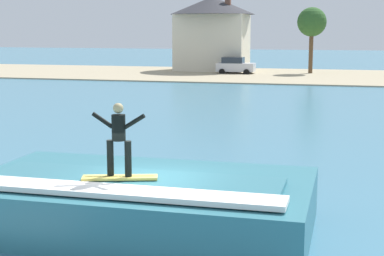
{
  "coord_description": "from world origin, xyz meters",
  "views": [
    {
      "loc": [
        4.56,
        -13.21,
        4.85
      ],
      "look_at": [
        -0.24,
        5.15,
        1.71
      ],
      "focal_mm": 56.1,
      "sensor_mm": 36.0,
      "label": 1
    }
  ],
  "objects_px": {
    "car_near_shore": "(235,66)",
    "house_with_chimney": "(212,29)",
    "surfer": "(119,135)",
    "tree_short_bushy": "(312,23)",
    "wave_crest": "(140,203)",
    "surfboard": "(120,177)"
  },
  "relations": [
    {
      "from": "surfer",
      "to": "house_with_chimney",
      "type": "xyz_separation_m",
      "value": [
        -10.24,
        55.15,
        2.43
      ]
    },
    {
      "from": "surfboard",
      "to": "house_with_chimney",
      "type": "xyz_separation_m",
      "value": [
        -10.26,
        55.18,
        3.43
      ]
    },
    {
      "from": "car_near_shore",
      "to": "surfer",
      "type": "bearing_deg",
      "value": -82.43
    },
    {
      "from": "tree_short_bushy",
      "to": "surfboard",
      "type": "bearing_deg",
      "value": -91.11
    },
    {
      "from": "surfer",
      "to": "car_near_shore",
      "type": "xyz_separation_m",
      "value": [
        -6.78,
        51.06,
        -1.48
      ]
    },
    {
      "from": "wave_crest",
      "to": "surfer",
      "type": "xyz_separation_m",
      "value": [
        -0.28,
        -0.62,
        1.77
      ]
    },
    {
      "from": "surfer",
      "to": "tree_short_bushy",
      "type": "bearing_deg",
      "value": 88.87
    },
    {
      "from": "surfboard",
      "to": "house_with_chimney",
      "type": "relative_size",
      "value": 0.18
    },
    {
      "from": "surfboard",
      "to": "surfer",
      "type": "xyz_separation_m",
      "value": [
        -0.02,
        0.03,
        1.0
      ]
    },
    {
      "from": "wave_crest",
      "to": "car_near_shore",
      "type": "distance_m",
      "value": 50.93
    },
    {
      "from": "car_near_shore",
      "to": "house_with_chimney",
      "type": "relative_size",
      "value": 0.42
    },
    {
      "from": "wave_crest",
      "to": "surfboard",
      "type": "distance_m",
      "value": 1.04
    },
    {
      "from": "car_near_shore",
      "to": "house_with_chimney",
      "type": "height_order",
      "value": "house_with_chimney"
    },
    {
      "from": "wave_crest",
      "to": "car_near_shore",
      "type": "bearing_deg",
      "value": 97.97
    },
    {
      "from": "car_near_shore",
      "to": "tree_short_bushy",
      "type": "bearing_deg",
      "value": 15.85
    },
    {
      "from": "surfboard",
      "to": "surfer",
      "type": "height_order",
      "value": "surfer"
    },
    {
      "from": "wave_crest",
      "to": "car_near_shore",
      "type": "height_order",
      "value": "car_near_shore"
    },
    {
      "from": "surfer",
      "to": "tree_short_bushy",
      "type": "height_order",
      "value": "tree_short_bushy"
    },
    {
      "from": "car_near_shore",
      "to": "tree_short_bushy",
      "type": "distance_m",
      "value": 9.32
    },
    {
      "from": "tree_short_bushy",
      "to": "surfer",
      "type": "bearing_deg",
      "value": -91.13
    },
    {
      "from": "wave_crest",
      "to": "surfboard",
      "type": "height_order",
      "value": "surfboard"
    },
    {
      "from": "wave_crest",
      "to": "house_with_chimney",
      "type": "bearing_deg",
      "value": 100.92
    }
  ]
}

